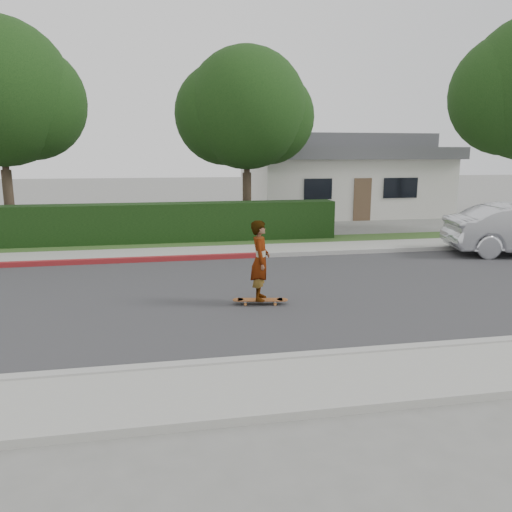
# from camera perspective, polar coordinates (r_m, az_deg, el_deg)

# --- Properties ---
(ground) EXTENTS (120.00, 120.00, 0.00)m
(ground) POSITION_cam_1_polar(r_m,az_deg,el_deg) (11.93, -0.80, -4.32)
(ground) COLOR slate
(ground) RESTS_ON ground
(road) EXTENTS (60.00, 8.00, 0.01)m
(road) POSITION_cam_1_polar(r_m,az_deg,el_deg) (11.93, -0.80, -4.30)
(road) COLOR #2D2D30
(road) RESTS_ON ground
(curb_near) EXTENTS (60.00, 0.20, 0.15)m
(curb_near) POSITION_cam_1_polar(r_m,az_deg,el_deg) (8.12, 4.32, -11.63)
(curb_near) COLOR #9E9E99
(curb_near) RESTS_ON ground
(sidewalk_near) EXTENTS (60.00, 1.60, 0.12)m
(sidewalk_near) POSITION_cam_1_polar(r_m,az_deg,el_deg) (7.34, 6.20, -14.43)
(sidewalk_near) COLOR gray
(sidewalk_near) RESTS_ON ground
(curb_far) EXTENTS (60.00, 0.20, 0.15)m
(curb_far) POSITION_cam_1_polar(r_m,az_deg,el_deg) (15.85, -3.37, -0.05)
(curb_far) COLOR #9E9E99
(curb_far) RESTS_ON ground
(curb_red_section) EXTENTS (12.00, 0.21, 0.15)m
(curb_red_section) POSITION_cam_1_polar(r_m,az_deg,el_deg) (16.01, -21.40, -0.71)
(curb_red_section) COLOR maroon
(curb_red_section) RESTS_ON ground
(sidewalk_far) EXTENTS (60.00, 1.60, 0.12)m
(sidewalk_far) POSITION_cam_1_polar(r_m,az_deg,el_deg) (16.73, -3.77, 0.51)
(sidewalk_far) COLOR gray
(sidewalk_far) RESTS_ON ground
(planting_strip) EXTENTS (60.00, 1.60, 0.10)m
(planting_strip) POSITION_cam_1_polar(r_m,az_deg,el_deg) (18.29, -4.39, 1.43)
(planting_strip) COLOR #2D4C1E
(planting_strip) RESTS_ON ground
(hedge) EXTENTS (15.00, 1.00, 1.50)m
(hedge) POSITION_cam_1_polar(r_m,az_deg,el_deg) (18.70, -13.82, 3.52)
(hedge) COLOR black
(hedge) RESTS_ON ground
(tree_left) EXTENTS (5.99, 5.21, 8.00)m
(tree_left) POSITION_cam_1_polar(r_m,az_deg,el_deg) (20.83, -27.23, 15.86)
(tree_left) COLOR #33261C
(tree_left) RESTS_ON ground
(tree_center) EXTENTS (5.66, 4.84, 7.44)m
(tree_center) POSITION_cam_1_polar(r_m,az_deg,el_deg) (20.84, -1.21, 16.10)
(tree_center) COLOR #33261C
(tree_center) RESTS_ON ground
(house) EXTENTS (10.60, 8.60, 4.30)m
(house) POSITION_cam_1_polar(r_m,az_deg,el_deg) (29.08, 9.43, 9.14)
(house) COLOR beige
(house) RESTS_ON ground
(skateboard) EXTENTS (1.24, 0.46, 0.11)m
(skateboard) POSITION_cam_1_polar(r_m,az_deg,el_deg) (11.04, 0.49, -5.06)
(skateboard) COLOR #AF6730
(skateboard) RESTS_ON ground
(skateboarder) EXTENTS (0.56, 0.72, 1.75)m
(skateboarder) POSITION_cam_1_polar(r_m,az_deg,el_deg) (10.82, 0.49, -0.52)
(skateboarder) COLOR white
(skateboarder) RESTS_ON skateboard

